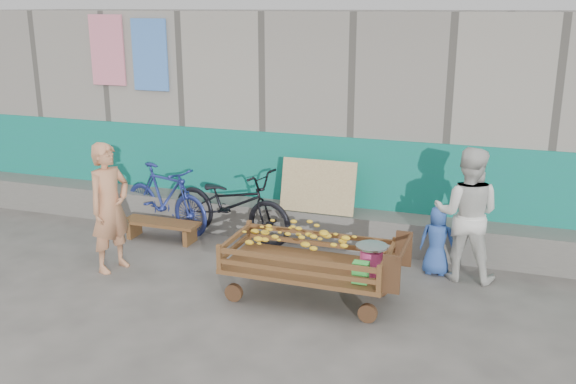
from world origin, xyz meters
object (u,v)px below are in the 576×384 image
(child, at_px, (437,240))
(bicycle_dark, at_px, (231,204))
(banana_cart, at_px, (305,250))
(woman, at_px, (467,214))
(vendor_man, at_px, (110,207))
(bench, at_px, (161,226))
(bicycle_blue, at_px, (165,198))

(child, distance_m, bicycle_dark, 2.80)
(banana_cart, distance_m, woman, 1.95)
(vendor_man, relative_size, woman, 1.00)
(woman, bearing_deg, banana_cart, 37.24)
(bench, distance_m, child, 3.66)
(woman, distance_m, bicycle_dark, 3.12)
(bench, distance_m, woman, 4.01)
(banana_cart, distance_m, bicycle_blue, 2.92)
(banana_cart, bearing_deg, vendor_man, 179.65)
(bicycle_dark, bearing_deg, vendor_man, 159.25)
(vendor_man, bearing_deg, bicycle_dark, -16.97)
(vendor_man, bearing_deg, woman, -59.07)
(woman, bearing_deg, child, -1.58)
(bench, distance_m, vendor_man, 1.22)
(banana_cart, bearing_deg, bicycle_dark, 136.15)
(bicycle_dark, relative_size, bicycle_blue, 1.19)
(vendor_man, relative_size, bicycle_dark, 0.83)
(vendor_man, bearing_deg, child, -57.59)
(bench, height_order, bicycle_dark, bicycle_dark)
(banana_cart, height_order, vendor_man, vendor_man)
(child, bearing_deg, woman, 177.88)
(vendor_man, xyz_separation_m, child, (3.69, 1.13, -0.36))
(vendor_man, bearing_deg, banana_cart, -75.02)
(bench, xyz_separation_m, bicycle_dark, (0.87, 0.38, 0.30))
(banana_cart, distance_m, bicycle_dark, 2.11)
(bicycle_blue, bearing_deg, bench, -143.25)
(bench, relative_size, bicycle_blue, 0.68)
(woman, relative_size, child, 1.87)
(banana_cart, xyz_separation_m, bicycle_dark, (-1.52, 1.46, -0.06))
(child, height_order, bicycle_dark, bicycle_dark)
(bench, relative_size, child, 1.28)
(banana_cart, xyz_separation_m, bicycle_blue, (-2.53, 1.46, -0.08))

